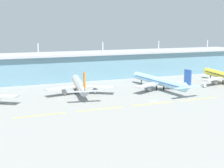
{
  "coord_description": "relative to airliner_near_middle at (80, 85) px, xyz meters",
  "views": [
    {
      "loc": [
        -94.54,
        -168.74,
        46.84
      ],
      "look_at": [
        -16.01,
        29.71,
        7.0
      ],
      "focal_mm": 50.47,
      "sensor_mm": 36.0,
      "label": 1
    }
  ],
  "objects": [
    {
      "name": "ground_plane",
      "position": [
        36.88,
        -38.04,
        -6.45
      ],
      "size": [
        600.0,
        600.0,
        0.0
      ],
      "primitive_type": "plane",
      "color": "gray"
    },
    {
      "name": "terminal_building",
      "position": [
        36.88,
        59.62,
        5.51
      ],
      "size": [
        288.0,
        34.0,
        32.5
      ],
      "color": "#6693A8",
      "rests_on": "ground"
    },
    {
      "name": "taxiway_stripe_mid_west",
      "position": [
        -0.12,
        -43.45,
        -6.43
      ],
      "size": [
        28.0,
        0.7,
        0.04
      ],
      "primitive_type": "cube",
      "color": "yellow",
      "rests_on": "ground"
    },
    {
      "name": "taxiway_stripe_centre",
      "position": [
        33.88,
        -43.45,
        -6.43
      ],
      "size": [
        28.0,
        0.7,
        0.04
      ],
      "primitive_type": "cube",
      "color": "yellow",
      "rests_on": "ground"
    },
    {
      "name": "airliner_far_middle",
      "position": [
        58.15,
        -8.29,
        0.01
      ],
      "size": [
        48.56,
        71.32,
        18.9
      ],
      "color": "#9ED1EA",
      "rests_on": "ground"
    },
    {
      "name": "airliner_near_middle",
      "position": [
        0.0,
        0.0,
        0.0
      ],
      "size": [
        48.16,
        63.43,
        18.9
      ],
      "color": "#ADB2BC",
      "rests_on": "ground"
    },
    {
      "name": "baggage_cart",
      "position": [
        95.07,
        -12.65,
        -5.19
      ],
      "size": [
        2.16,
        3.69,
        2.48
      ],
      "color": "silver",
      "rests_on": "ground"
    },
    {
      "name": "taxiway_stripe_west",
      "position": [
        -34.12,
        -43.45,
        -6.43
      ],
      "size": [
        28.0,
        0.7,
        0.04
      ],
      "primitive_type": "cube",
      "color": "yellow",
      "rests_on": "ground"
    },
    {
      "name": "taxiway_stripe_mid_east",
      "position": [
        67.88,
        -43.45,
        -6.43
      ],
      "size": [
        28.0,
        0.7,
        0.04
      ],
      "primitive_type": "cube",
      "color": "yellow",
      "rests_on": "ground"
    }
  ]
}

